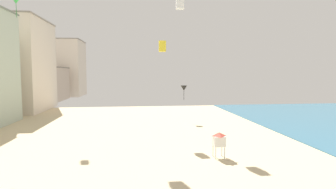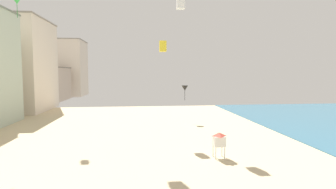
{
  "view_description": "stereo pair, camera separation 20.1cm",
  "coord_description": "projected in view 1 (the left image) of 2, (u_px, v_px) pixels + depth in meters",
  "views": [
    {
      "loc": [
        1.78,
        -7.76,
        8.43
      ],
      "look_at": [
        4.82,
        18.35,
        6.31
      ],
      "focal_mm": 28.92,
      "sensor_mm": 36.0,
      "label": 1
    },
    {
      "loc": [
        1.98,
        -7.78,
        8.43
      ],
      "look_at": [
        4.82,
        18.35,
        6.31
      ],
      "focal_mm": 28.92,
      "sensor_mm": 36.0,
      "label": 2
    }
  ],
  "objects": [
    {
      "name": "boardwalk_hotel_far",
      "position": [
        11.0,
        65.0,
        59.25
      ],
      "size": [
        15.03,
        16.5,
        20.16
      ],
      "color": "silver",
      "rests_on": "ground"
    },
    {
      "name": "boardwalk_hotel_distant",
      "position": [
        43.0,
        84.0,
        79.53
      ],
      "size": [
        10.62,
        20.97,
        10.16
      ],
      "color": "#C6B29E",
      "rests_on": "ground"
    },
    {
      "name": "boardwalk_hotel_furthest",
      "position": [
        61.0,
        68.0,
        98.64
      ],
      "size": [
        15.79,
        14.86,
        20.19
      ],
      "color": "silver",
      "rests_on": "ground"
    },
    {
      "name": "lifeguard_stand",
      "position": [
        219.0,
        139.0,
        26.76
      ],
      "size": [
        1.1,
        1.1,
        2.55
      ],
      "rotation": [
        0.0,
        0.0,
        0.34
      ],
      "color": "white",
      "rests_on": "ground"
    },
    {
      "name": "kite_white_box",
      "position": [
        180.0,
        3.0,
        34.8
      ],
      "size": [
        0.98,
        0.98,
        1.54
      ],
      "color": "white"
    },
    {
      "name": "kite_green_delta",
      "position": [
        16.0,
        0.0,
        29.26
      ],
      "size": [
        0.97,
        0.97,
        2.21
      ],
      "color": "green"
    },
    {
      "name": "kite_yellow_box",
      "position": [
        162.0,
        46.0,
        35.4
      ],
      "size": [
        0.89,
        0.89,
        1.39
      ],
      "color": "yellow"
    },
    {
      "name": "kite_black_delta_2",
      "position": [
        184.0,
        88.0,
        46.67
      ],
      "size": [
        1.13,
        1.13,
        2.56
      ],
      "color": "black"
    }
  ]
}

